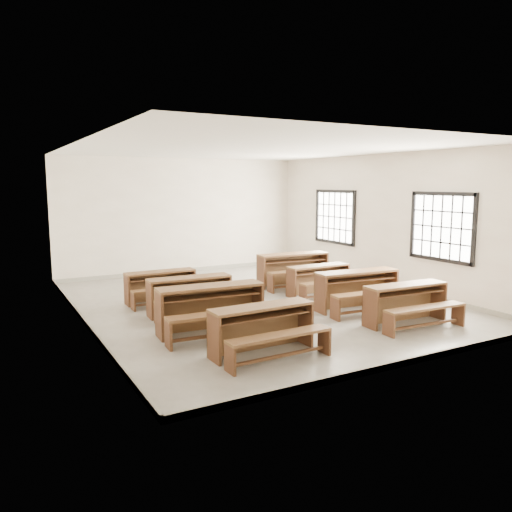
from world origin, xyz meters
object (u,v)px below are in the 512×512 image
desk_set_4 (407,301)px  desk_set_1 (212,306)px  desk_set_3 (161,284)px  desk_set_6 (320,278)px  desk_set_2 (191,293)px  desk_set_5 (358,287)px  desk_set_7 (294,267)px  desk_set_0 (264,326)px

desk_set_4 → desk_set_1: bearing=163.3°
desk_set_3 → desk_set_6: desk_set_6 is taller
desk_set_3 → desk_set_1: bearing=-89.3°
desk_set_4 → desk_set_2: bearing=144.8°
desk_set_1 → desk_set_6: desk_set_1 is taller
desk_set_1 → desk_set_4: size_ratio=1.13×
desk_set_4 → desk_set_5: 1.23m
desk_set_4 → desk_set_5: size_ratio=0.92×
desk_set_3 → desk_set_6: (3.35, -1.07, 0.01)m
desk_set_7 → desk_set_4: bearing=-86.2°
desk_set_3 → desk_set_5: bearing=-37.9°
desk_set_4 → desk_set_0: bearing=-174.2°
desk_set_3 → desk_set_7: (3.41, 0.08, 0.08)m
desk_set_1 → desk_set_6: bearing=28.2°
desk_set_2 → desk_set_0: bearing=-85.1°
desk_set_2 → desk_set_3: (-0.18, 1.22, -0.03)m
desk_set_1 → desk_set_2: desk_set_1 is taller
desk_set_2 → desk_set_3: desk_set_2 is taller
desk_set_5 → desk_set_7: size_ratio=0.97×
desk_set_0 → desk_set_3: (-0.28, 3.87, -0.03)m
desk_set_0 → desk_set_1: size_ratio=0.87×
desk_set_1 → desk_set_3: bearing=95.0°
desk_set_2 → desk_set_4: 4.02m
desk_set_0 → desk_set_5: (2.96, 1.35, 0.03)m
desk_set_6 → desk_set_5: bearing=-94.6°
desk_set_2 → desk_set_6: size_ratio=1.09×
desk_set_1 → desk_set_6: size_ratio=1.24×
desk_set_2 → desk_set_4: bearing=-36.1°
desk_set_2 → desk_set_4: desk_set_2 is taller
desk_set_1 → desk_set_0: bearing=-75.2°
desk_set_3 → desk_set_4: bearing=-48.5°
desk_set_6 → desk_set_7: bearing=86.6°
desk_set_0 → desk_set_1: bearing=99.3°
desk_set_0 → desk_set_5: 3.25m
desk_set_3 → desk_set_4: 5.00m
desk_set_4 → desk_set_6: size_ratio=1.10×
desk_set_7 → desk_set_1: bearing=-137.0°
desk_set_3 → desk_set_4: size_ratio=0.89×
desk_set_1 → desk_set_2: size_ratio=1.13×
desk_set_0 → desk_set_2: bearing=91.0°
desk_set_4 → desk_set_7: bearing=92.1°
desk_set_6 → desk_set_7: (0.06, 1.14, 0.07)m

